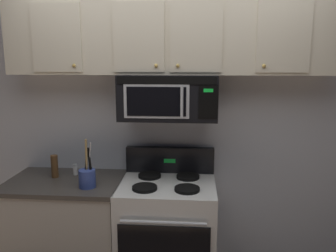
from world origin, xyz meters
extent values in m
cube|color=silver|center=(0.00, 0.79, 1.35)|extent=(5.20, 0.10, 2.70)
cube|color=white|center=(0.00, 0.42, 0.45)|extent=(0.76, 0.64, 0.90)
cylinder|color=#B7BABF|center=(0.00, 0.06, 0.74)|extent=(0.61, 0.03, 0.03)
cube|color=black|center=(0.00, 0.70, 1.01)|extent=(0.76, 0.07, 0.22)
cube|color=#19D83F|center=(0.00, 0.67, 1.01)|extent=(0.10, 0.00, 0.04)
cylinder|color=black|center=(-0.16, 0.28, 0.91)|extent=(0.19, 0.19, 0.02)
cylinder|color=black|center=(0.16, 0.28, 0.91)|extent=(0.19, 0.19, 0.02)
cylinder|color=black|center=(-0.16, 0.56, 0.91)|extent=(0.19, 0.19, 0.02)
cylinder|color=black|center=(0.16, 0.56, 0.91)|extent=(0.19, 0.19, 0.02)
cube|color=black|center=(0.00, 0.54, 1.57)|extent=(0.76, 0.39, 0.35)
cube|color=black|center=(0.00, 0.35, 1.72)|extent=(0.73, 0.01, 0.06)
cube|color=#B7BABF|center=(-0.07, 0.35, 1.56)|extent=(0.49, 0.01, 0.25)
cube|color=black|center=(-0.08, 0.34, 1.56)|extent=(0.44, 0.01, 0.22)
cube|color=black|center=(0.30, 0.35, 1.56)|extent=(0.14, 0.01, 0.25)
cube|color=#19D83F|center=(0.30, 0.34, 1.65)|extent=(0.07, 0.00, 0.03)
cylinder|color=#B7BABF|center=(0.11, 0.32, 1.56)|extent=(0.02, 0.02, 0.23)
cube|color=beige|center=(0.00, 0.57, 2.02)|extent=(2.50, 0.33, 0.55)
cube|color=beige|center=(-0.83, 0.40, 2.02)|extent=(0.38, 0.01, 0.51)
sphere|color=tan|center=(-0.70, 0.39, 1.82)|extent=(0.03, 0.03, 0.03)
cube|color=beige|center=(-0.21, 0.40, 2.02)|extent=(0.38, 0.01, 0.51)
sphere|color=tan|center=(-0.08, 0.39, 1.82)|extent=(0.03, 0.03, 0.03)
cube|color=beige|center=(0.21, 0.40, 2.02)|extent=(0.38, 0.01, 0.51)
sphere|color=tan|center=(0.08, 0.39, 1.82)|extent=(0.03, 0.03, 0.03)
cube|color=beige|center=(0.83, 0.40, 2.02)|extent=(0.38, 0.01, 0.51)
sphere|color=tan|center=(0.70, 0.39, 1.82)|extent=(0.03, 0.03, 0.03)
cube|color=#BCB7AD|center=(-0.84, 0.43, 0.43)|extent=(0.90, 0.62, 0.86)
cube|color=#423D38|center=(-0.84, 0.43, 0.88)|extent=(0.93, 0.65, 0.03)
cylinder|color=#384C9E|center=(-0.60, 0.29, 0.97)|extent=(0.13, 0.13, 0.14)
cylinder|color=tan|center=(-0.60, 0.29, 1.13)|extent=(0.04, 0.07, 0.31)
cylinder|color=black|center=(-0.61, 0.30, 1.09)|extent=(0.05, 0.03, 0.23)
cylinder|color=black|center=(-0.58, 0.31, 1.09)|extent=(0.04, 0.03, 0.23)
cylinder|color=#BCBCC1|center=(-0.59, 0.31, 1.11)|extent=(0.05, 0.05, 0.28)
cylinder|color=white|center=(-0.80, 0.57, 0.94)|extent=(0.04, 0.04, 0.08)
cylinder|color=#B7BABF|center=(-0.80, 0.57, 0.99)|extent=(0.04, 0.04, 0.02)
cylinder|color=brown|center=(-0.95, 0.49, 0.99)|extent=(0.06, 0.06, 0.19)
camera|label=1|loc=(0.21, -2.15, 1.86)|focal=36.67mm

